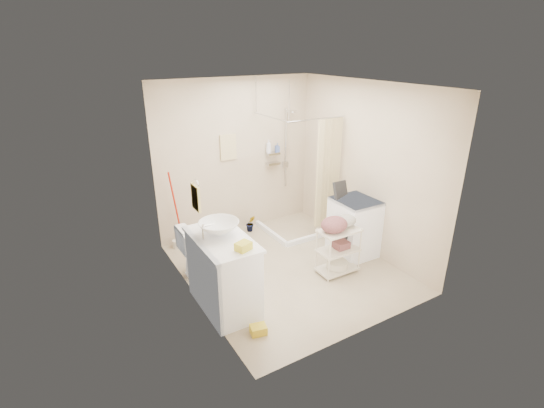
{
  "coord_description": "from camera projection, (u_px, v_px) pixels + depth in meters",
  "views": [
    {
      "loc": [
        -2.76,
        -4.2,
        3.05
      ],
      "look_at": [
        -0.11,
        0.25,
        0.95
      ],
      "focal_mm": 26.0,
      "sensor_mm": 36.0,
      "label": 1
    }
  ],
  "objects": [
    {
      "name": "mop",
      "position": [
        173.0,
        210.0,
        6.14
      ],
      "size": [
        0.13,
        0.13,
        1.31
      ],
      "primitive_type": null,
      "rotation": [
        0.0,
        0.0,
        -0.07
      ],
      "color": "#B51B08",
      "rests_on": "ground"
    },
    {
      "name": "floor",
      "position": [
        287.0,
        268.0,
        5.8
      ],
      "size": [
        3.2,
        3.2,
        0.0
      ],
      "primitive_type": "plane",
      "color": "tan",
      "rests_on": "ground"
    },
    {
      "name": "ironing_board",
      "position": [
        344.0,
        218.0,
        6.02
      ],
      "size": [
        0.35,
        0.21,
        1.19
      ],
      "primitive_type": null,
      "rotation": [
        0.0,
        0.0,
        0.34
      ],
      "color": "black",
      "rests_on": "ground"
    },
    {
      "name": "wall_front",
      "position": [
        373.0,
        229.0,
        4.04
      ],
      "size": [
        2.8,
        0.04,
        2.6
      ],
      "primitive_type": "cube",
      "color": "beige",
      "rests_on": "ground"
    },
    {
      "name": "floor_basket",
      "position": [
        258.0,
        328.0,
        4.46
      ],
      "size": [
        0.3,
        0.25,
        0.14
      ],
      "primitive_type": "cube",
      "rotation": [
        0.0,
        0.0,
        -0.22
      ],
      "color": "yellow",
      "rests_on": "ground"
    },
    {
      "name": "laundry_rack",
      "position": [
        338.0,
        247.0,
        5.56
      ],
      "size": [
        0.59,
        0.35,
        0.81
      ],
      "primitive_type": null,
      "rotation": [
        0.0,
        0.0,
        -0.01
      ],
      "color": "beige",
      "rests_on": "ground"
    },
    {
      "name": "shampoo_bottle_a",
      "position": [
        269.0,
        146.0,
        6.76
      ],
      "size": [
        0.11,
        0.11,
        0.23
      ],
      "primitive_type": "imported",
      "rotation": [
        0.0,
        0.0,
        0.28
      ],
      "color": "silver",
      "rests_on": "shower"
    },
    {
      "name": "vanity",
      "position": [
        223.0,
        273.0,
        4.79
      ],
      "size": [
        0.61,
        1.08,
        0.95
      ],
      "primitive_type": "cube",
      "rotation": [
        0.0,
        0.0,
        -0.0
      ],
      "color": "white",
      "rests_on": "ground"
    },
    {
      "name": "potted_plant_a",
      "position": [
        233.0,
        224.0,
        6.78
      ],
      "size": [
        0.23,
        0.21,
        0.36
      ],
      "primitive_type": "imported",
      "rotation": [
        0.0,
        0.0,
        0.58
      ],
      "color": "brown",
      "rests_on": "ground"
    },
    {
      "name": "wall_right",
      "position": [
        366.0,
        169.0,
        5.98
      ],
      "size": [
        0.04,
        3.2,
        2.6
      ],
      "primitive_type": "cube",
      "color": "beige",
      "rests_on": "ground"
    },
    {
      "name": "ceiling",
      "position": [
        290.0,
        85.0,
        4.83
      ],
      "size": [
        2.8,
        3.2,
        0.04
      ],
      "primitive_type": "cube",
      "color": "silver",
      "rests_on": "ground"
    },
    {
      "name": "wall_left",
      "position": [
        189.0,
        205.0,
        4.65
      ],
      "size": [
        0.04,
        3.2,
        2.6
      ],
      "primitive_type": "cube",
      "color": "beige",
      "rests_on": "ground"
    },
    {
      "name": "shampoo_bottle_b",
      "position": [
        277.0,
        147.0,
        6.83
      ],
      "size": [
        0.08,
        0.08,
        0.16
      ],
      "primitive_type": "imported",
      "rotation": [
        0.0,
        0.0,
        -0.2
      ],
      "color": "#425696",
      "rests_on": "shower"
    },
    {
      "name": "washing_machine",
      "position": [
        355.0,
        227.0,
        6.06
      ],
      "size": [
        0.63,
        0.65,
        0.91
      ],
      "primitive_type": "cube",
      "rotation": [
        0.0,
        0.0,
        -0.02
      ],
      "color": "white",
      "rests_on": "ground"
    },
    {
      "name": "towel_ring",
      "position": [
        196.0,
        196.0,
        4.44
      ],
      "size": [
        0.04,
        0.22,
        0.34
      ],
      "primitive_type": null,
      "color": "#F6E98D",
      "rests_on": "wall_left"
    },
    {
      "name": "shower",
      "position": [
        296.0,
        173.0,
        6.65
      ],
      "size": [
        1.1,
        1.1,
        2.1
      ],
      "primitive_type": null,
      "color": "white",
      "rests_on": "ground"
    },
    {
      "name": "wall_back",
      "position": [
        236.0,
        158.0,
        6.59
      ],
      "size": [
        2.8,
        0.04,
        2.6
      ],
      "primitive_type": "cube",
      "color": "beige",
      "rests_on": "ground"
    },
    {
      "name": "toilet",
      "position": [
        206.0,
        248.0,
        5.59
      ],
      "size": [
        0.74,
        0.42,
        0.75
      ],
      "primitive_type": "imported",
      "rotation": [
        0.0,
        0.0,
        1.57
      ],
      "color": "white",
      "rests_on": "ground"
    },
    {
      "name": "tp_holder",
      "position": [
        194.0,
        246.0,
        4.93
      ],
      "size": [
        0.08,
        0.12,
        0.14
      ],
      "primitive_type": null,
      "color": "white",
      "rests_on": "wall_left"
    },
    {
      "name": "potted_plant_b",
      "position": [
        251.0,
        223.0,
        6.9
      ],
      "size": [
        0.19,
        0.17,
        0.3
      ],
      "primitive_type": "imported",
      "rotation": [
        0.0,
        0.0,
        -0.27
      ],
      "color": "brown",
      "rests_on": "ground"
    },
    {
      "name": "hanging_towel",
      "position": [
        228.0,
        147.0,
        6.43
      ],
      "size": [
        0.28,
        0.03,
        0.42
      ],
      "primitive_type": "cube",
      "color": "beige",
      "rests_on": "wall_back"
    },
    {
      "name": "counter_basket",
      "position": [
        243.0,
        246.0,
        4.33
      ],
      "size": [
        0.2,
        0.18,
        0.09
      ],
      "primitive_type": "cube",
      "rotation": [
        0.0,
        0.0,
        0.33
      ],
      "color": "gold",
      "rests_on": "vanity"
    },
    {
      "name": "sink",
      "position": [
        219.0,
        228.0,
        4.68
      ],
      "size": [
        0.57,
        0.57,
        0.17
      ],
      "primitive_type": "imported",
      "rotation": [
        0.0,
        0.0,
        -0.19
      ],
      "color": "silver",
      "rests_on": "vanity"
    }
  ]
}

